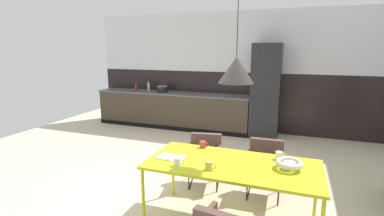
% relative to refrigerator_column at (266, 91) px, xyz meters
% --- Properties ---
extents(ground_plane, '(9.23, 9.23, 0.00)m').
position_rel_refrigerator_column_xyz_m(ground_plane, '(-0.91, -3.13, -1.05)').
color(ground_plane, beige).
extents(back_wall_splashback_dark, '(7.04, 0.12, 1.42)m').
position_rel_refrigerator_column_xyz_m(back_wall_splashback_dark, '(-0.91, 0.36, -0.34)').
color(back_wall_splashback_dark, black).
rests_on(back_wall_splashback_dark, ground).
extents(back_wall_panel_upper, '(7.04, 0.12, 1.42)m').
position_rel_refrigerator_column_xyz_m(back_wall_panel_upper, '(-0.91, 0.36, 1.08)').
color(back_wall_panel_upper, silver).
rests_on(back_wall_panel_upper, back_wall_splashback_dark).
extents(kitchen_counter, '(3.98, 0.63, 0.89)m').
position_rel_refrigerator_column_xyz_m(kitchen_counter, '(-2.30, -0.00, -0.60)').
color(kitchen_counter, '#413728').
rests_on(kitchen_counter, ground).
extents(refrigerator_column, '(0.62, 0.60, 2.10)m').
position_rel_refrigerator_column_xyz_m(refrigerator_column, '(0.00, 0.00, 0.00)').
color(refrigerator_column, '#232326').
rests_on(refrigerator_column, ground).
extents(dining_table, '(1.88, 0.89, 0.75)m').
position_rel_refrigerator_column_xyz_m(dining_table, '(0.04, -3.60, -0.34)').
color(dining_table, gold).
rests_on(dining_table, ground).
extents(armchair_facing_counter, '(0.50, 0.48, 0.75)m').
position_rel_refrigerator_column_xyz_m(armchair_facing_counter, '(0.31, -2.74, -0.56)').
color(armchair_facing_counter, brown).
rests_on(armchair_facing_counter, ground).
extents(armchair_head_of_table, '(0.56, 0.55, 0.73)m').
position_rel_refrigerator_column_xyz_m(armchair_head_of_table, '(-0.56, -2.71, -0.56)').
color(armchair_head_of_table, brown).
rests_on(armchair_head_of_table, ground).
extents(fruit_bowl, '(0.28, 0.28, 0.09)m').
position_rel_refrigerator_column_xyz_m(fruit_bowl, '(0.62, -3.55, -0.24)').
color(fruit_bowl, silver).
rests_on(fruit_bowl, dining_table).
extents(open_book, '(0.32, 0.20, 0.02)m').
position_rel_refrigerator_column_xyz_m(open_book, '(-0.66, -3.69, -0.30)').
color(open_book, white).
rests_on(open_book, dining_table).
extents(mug_glass_clear, '(0.12, 0.08, 0.08)m').
position_rel_refrigerator_column_xyz_m(mug_glass_clear, '(-0.43, -3.23, -0.26)').
color(mug_glass_clear, '#B23D33').
rests_on(mug_glass_clear, dining_table).
extents(mug_short_terracotta, '(0.11, 0.07, 0.09)m').
position_rel_refrigerator_column_xyz_m(mug_short_terracotta, '(-0.50, -3.87, -0.26)').
color(mug_short_terracotta, white).
rests_on(mug_short_terracotta, dining_table).
extents(mug_tall_blue, '(0.12, 0.08, 0.09)m').
position_rel_refrigerator_column_xyz_m(mug_tall_blue, '(0.51, -3.30, -0.26)').
color(mug_tall_blue, white).
rests_on(mug_tall_blue, dining_table).
extents(mug_wide_latte, '(0.12, 0.08, 0.09)m').
position_rel_refrigerator_column_xyz_m(mug_wide_latte, '(-0.16, -3.86, -0.26)').
color(mug_wide_latte, gold).
rests_on(mug_wide_latte, dining_table).
extents(cooking_pot, '(0.27, 0.27, 0.18)m').
position_rel_refrigerator_column_xyz_m(cooking_pot, '(-2.57, -0.01, -0.08)').
color(cooking_pot, black).
rests_on(cooking_pot, kitchen_counter).
extents(bottle_spice_small, '(0.07, 0.07, 0.26)m').
position_rel_refrigerator_column_xyz_m(bottle_spice_small, '(-2.99, 0.06, -0.05)').
color(bottle_spice_small, tan).
rests_on(bottle_spice_small, kitchen_counter).
extents(bottle_oil_tall, '(0.06, 0.06, 0.25)m').
position_rel_refrigerator_column_xyz_m(bottle_oil_tall, '(-3.24, -0.14, -0.05)').
color(bottle_oil_tall, maroon).
rests_on(bottle_oil_tall, kitchen_counter).
extents(pendant_lamp_over_table_near, '(0.37, 0.37, 1.17)m').
position_rel_refrigerator_column_xyz_m(pendant_lamp_over_table_near, '(0.04, -3.55, 0.72)').
color(pendant_lamp_over_table_near, black).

